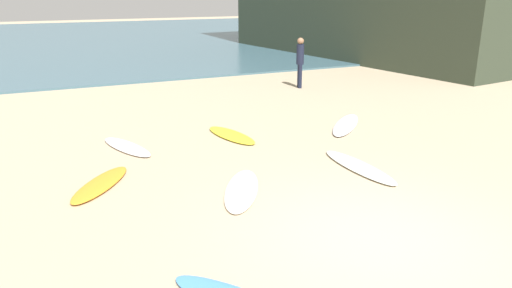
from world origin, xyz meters
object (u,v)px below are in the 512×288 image
Objects in this scene: surfboard_3 at (127,147)px; surfboard_6 at (359,167)px; surfboard_1 at (346,125)px; surfboard_2 at (100,184)px; surfboard_0 at (231,135)px; beachgoer_near at (300,60)px; surfboard_5 at (242,190)px.

surfboard_6 is (4.10, -3.42, 0.00)m from surfboard_3.
surfboard_2 is (-6.68, -1.50, -0.00)m from surfboard_1.
beachgoer_near is at bearing -144.97° from surfboard_0.
surfboard_2 is 2.28m from surfboard_3.
surfboard_0 is 0.84× the size of surfboard_6.
surfboard_1 reaches higher than surfboard_5.
surfboard_3 is 5.34m from surfboard_6.
surfboard_3 is at bearing -140.73° from surfboard_1.
surfboard_1 is 5.58m from beachgoer_near.
surfboard_1 is 1.30× the size of beachgoer_near.
beachgoer_near reaches higher than surfboard_1.
surfboard_6 is 1.22× the size of beachgoer_near.
surfboard_5 is at bearing 5.64° from surfboard_2.
surfboard_2 is at bearing -30.81° from beachgoer_near.
surfboard_2 is at bearing 164.86° from surfboard_6.
surfboard_3 is at bearing -13.83° from surfboard_0.
surfboard_1 is at bearing 58.88° from surfboard_6.
surfboard_0 is 3.59m from surfboard_6.
surfboard_1 is 3.29m from surfboard_6.
beachgoer_near reaches higher than surfboard_2.
surfboard_5 is 1.10× the size of beachgoer_near.
surfboard_6 is at bearing 21.38° from surfboard_2.
beachgoer_near is at bearing 83.09° from surfboard_5.
surfboard_1 reaches higher than surfboard_0.
beachgoer_near is (3.28, 8.07, 1.01)m from surfboard_6.
surfboard_1 is at bearing 156.62° from surfboard_3.
surfboard_0 is 2.59m from surfboard_3.
surfboard_2 is at bearing 49.33° from surfboard_3.
surfboard_3 is (-5.79, 0.60, -0.00)m from surfboard_1.
surfboard_5 is at bearing -179.35° from surfboard_6.
surfboard_6 is (5.00, -1.32, -0.00)m from surfboard_2.
surfboard_6 is at bearing -2.12° from beachgoer_near.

